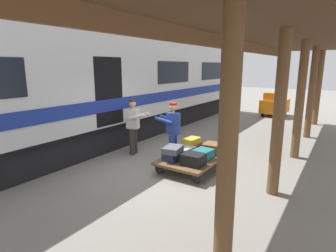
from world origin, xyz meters
TOP-DOWN VIEW (x-y plane):
  - ground_plane at (0.00, 0.00)m, footprint 60.00×60.00m
  - platform_canopy at (-2.42, 0.00)m, footprint 3.20×17.84m
  - train_car at (3.79, -0.00)m, footprint 3.02×20.67m
  - luggage_cart at (-0.35, -0.35)m, footprint 1.32×1.98m
  - suitcase_maroon_trunk at (-0.05, -0.89)m, footprint 0.47×0.64m
  - suitcase_brown_leather at (-0.65, -0.89)m, footprint 0.46×0.53m
  - suitcase_black_hardshell at (-0.65, 0.20)m, footprint 0.52×0.46m
  - suitcase_navy_fabric at (-0.05, 0.20)m, footprint 0.44×0.49m
  - suitcase_teal_softside at (-0.65, -0.35)m, footprint 0.46×0.52m
  - suitcase_gray_aluminum at (-0.05, -0.35)m, footprint 0.52×0.69m
  - suitcase_slate_roller at (-0.07, 0.21)m, footprint 0.50×0.62m
  - suitcase_yellow_case at (-0.03, -0.86)m, footprint 0.36×0.54m
  - porter_in_overalls at (0.40, -0.50)m, footprint 0.71×0.51m
  - porter_by_door at (1.77, -0.44)m, footprint 0.72×0.54m
  - baggage_tug at (-0.36, -9.76)m, footprint 1.30×1.82m

SIDE VIEW (x-z plane):
  - ground_plane at x=0.00m, z-range 0.00..0.00m
  - luggage_cart at x=-0.35m, z-range 0.12..0.45m
  - suitcase_maroon_trunk at x=-0.05m, z-range 0.33..0.50m
  - suitcase_gray_aluminum at x=-0.05m, z-range 0.33..0.53m
  - suitcase_navy_fabric at x=-0.05m, z-range 0.33..0.55m
  - suitcase_teal_softside at x=-0.65m, z-range 0.33..0.58m
  - suitcase_black_hardshell at x=-0.65m, z-range 0.33..0.61m
  - suitcase_brown_leather at x=-0.65m, z-range 0.33..0.62m
  - suitcase_yellow_case at x=-0.03m, z-range 0.50..0.68m
  - baggage_tug at x=-0.36m, z-range -0.02..1.28m
  - suitcase_slate_roller at x=-0.07m, z-range 0.55..0.70m
  - porter_in_overalls at x=0.40m, z-range 0.07..1.78m
  - porter_by_door at x=1.77m, z-range 0.07..1.78m
  - train_car at x=3.79m, z-range 0.06..4.06m
  - platform_canopy at x=-2.42m, z-range 1.47..5.03m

